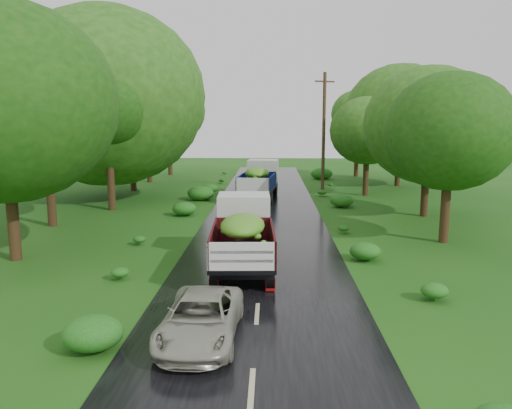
{
  "coord_description": "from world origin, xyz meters",
  "views": [
    {
      "loc": [
        0.38,
        -13.49,
        5.44
      ],
      "look_at": [
        -0.3,
        8.73,
        1.7
      ],
      "focal_mm": 35.0,
      "sensor_mm": 36.0,
      "label": 1
    }
  ],
  "objects_px": {
    "utility_pole": "(324,132)",
    "truck_near": "(243,231)",
    "truck_far": "(260,178)",
    "car": "(201,318)"
  },
  "relations": [
    {
      "from": "car",
      "to": "utility_pole",
      "type": "distance_m",
      "value": 26.5
    },
    {
      "from": "truck_far",
      "to": "utility_pole",
      "type": "relative_size",
      "value": 0.72
    },
    {
      "from": "truck_far",
      "to": "utility_pole",
      "type": "xyz_separation_m",
      "value": [
        4.68,
        2.37,
        3.12
      ]
    },
    {
      "from": "truck_near",
      "to": "truck_far",
      "type": "height_order",
      "value": "truck_far"
    },
    {
      "from": "truck_far",
      "to": "truck_near",
      "type": "bearing_deg",
      "value": -84.28
    },
    {
      "from": "car",
      "to": "utility_pole",
      "type": "height_order",
      "value": "utility_pole"
    },
    {
      "from": "utility_pole",
      "to": "truck_near",
      "type": "bearing_deg",
      "value": -127.5
    },
    {
      "from": "truck_near",
      "to": "car",
      "type": "height_order",
      "value": "truck_near"
    },
    {
      "from": "utility_pole",
      "to": "truck_far",
      "type": "bearing_deg",
      "value": -176.45
    },
    {
      "from": "truck_far",
      "to": "utility_pole",
      "type": "height_order",
      "value": "utility_pole"
    }
  ]
}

